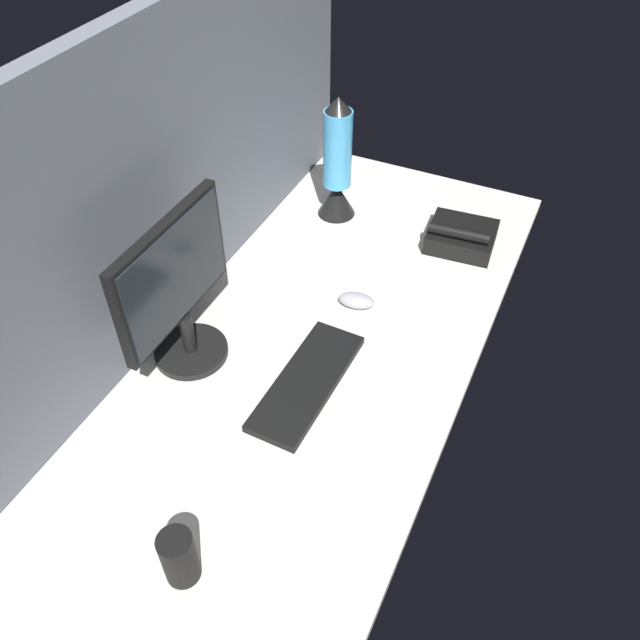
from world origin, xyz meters
The scene contains 8 objects.
ground_plane centered at (0.00, 0.00, -1.50)cm, with size 180.00×80.00×3.00cm, color beige.
cubicle_wall_back centered at (0.00, 37.50, 37.08)cm, with size 180.00×5.00×74.16cm.
monitor centered at (-14.47, 25.11, 21.13)cm, with size 37.30×18.00×38.89cm.
keyboard centered at (-11.26, -5.65, 1.00)cm, with size 37.00×13.00×2.00cm, color black.
mouse centered at (19.08, -5.39, 1.70)cm, with size 5.60×9.60×3.40cm, color #99999E.
mug_black_travel centered at (-61.89, -4.91, 6.28)cm, with size 6.53×6.53×12.55cm.
lava_lamp centered at (55.57, 16.84, 15.97)cm, with size 11.63×11.63×38.07cm.
desk_phone centered at (56.06, -22.93, 3.19)cm, with size 18.54×20.36×8.80cm.
Camera 1 is at (-99.58, -50.60, 117.93)cm, focal length 36.47 mm.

